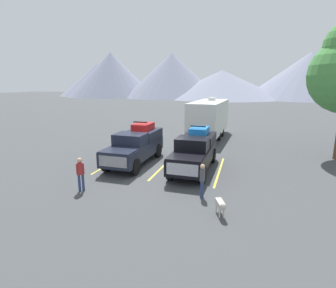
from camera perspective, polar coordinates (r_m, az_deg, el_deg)
The scene contains 11 objects.
ground_plane at distance 15.82m, azimuth -2.01°, elevation -5.77°, with size 240.00×240.00×0.00m, color #3F4244.
pickup_truck_a at distance 17.19m, azimuth -6.99°, elevation -0.18°, with size 2.18×5.70×2.61m.
pickup_truck_b at distance 15.86m, azimuth 5.87°, elevation -1.36°, with size 2.11×5.75×2.55m.
lot_stripe_a at distance 17.99m, azimuth -11.70°, elevation -3.68°, with size 0.12×5.50×0.01m, color gold.
lot_stripe_b at distance 16.67m, azimuth -0.98°, elevation -4.76°, with size 0.12×5.50×0.01m, color gold.
lot_stripe_c at distance 16.02m, azimuth 11.10°, elevation -5.77°, with size 0.12×5.50×0.01m, color gold.
camper_trailer_a at distance 25.21m, azimuth 8.91°, elevation 5.83°, with size 3.02×8.98×3.76m.
person_a at distance 13.28m, azimuth -18.51°, elevation -5.82°, with size 0.31×0.30×1.68m.
person_b at distance 12.02m, azimuth 7.46°, elevation -7.46°, with size 0.22×0.35×1.60m.
dog at distance 10.71m, azimuth 11.42°, elevation -12.84°, with size 0.50×0.91×0.70m.
mountain_ridge at distance 95.30m, azimuth 15.39°, elevation 13.90°, with size 149.52×46.79×17.14m.
Camera 1 is at (4.79, -14.18, 5.13)m, focal length 28.03 mm.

